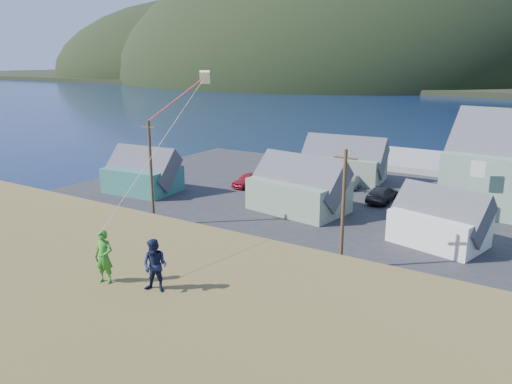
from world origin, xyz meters
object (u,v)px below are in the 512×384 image
shed_teal (142,172)px  kite_flyer_navy (155,266)px  shed_palegreen_near (299,187)px  shed_white (440,219)px  wharf (415,161)px  kite_flyer_green (104,257)px  shed_palegreen_far (344,160)px

shed_teal → kite_flyer_navy: 39.65m
kite_flyer_navy → shed_palegreen_near: bearing=94.5°
shed_palegreen_near → shed_white: size_ratio=1.23×
wharf → kite_flyer_navy: bearing=-83.0°
wharf → kite_flyer_navy: 59.20m
shed_teal → kite_flyer_navy: size_ratio=4.84×
shed_teal → shed_white: bearing=-4.0°
shed_white → kite_flyer_green: bearing=-84.7°
shed_teal → kite_flyer_green: 38.68m
wharf → shed_palegreen_far: (-4.66, -14.32, 2.03)m
kite_flyer_green → kite_flyer_navy: 1.84m
wharf → shed_teal: size_ratio=3.21×
kite_flyer_green → kite_flyer_navy: (1.80, 0.40, -0.03)m
shed_palegreen_near → kite_flyer_navy: bearing=-62.3°
kite_flyer_navy → shed_white: bearing=69.8°
shed_teal → shed_white: size_ratio=1.03×
kite_flyer_navy → wharf: bearing=82.2°
shed_white → shed_palegreen_far: size_ratio=0.79×
shed_palegreen_far → kite_flyer_green: size_ratio=5.75×
wharf → kite_flyer_green: bearing=-84.8°
shed_white → shed_palegreen_far: shed_palegreen_far is taller
shed_teal → shed_white: shed_teal is taller
shed_teal → kite_flyer_navy: bearing=-49.7°
shed_white → shed_palegreen_far: (-14.48, 15.83, 0.33)m
shed_palegreen_far → kite_flyer_green: bearing=-81.8°
shed_palegreen_far → shed_palegreen_near: bearing=-89.5°
shed_palegreen_near → kite_flyer_green: kite_flyer_green is taller
shed_white → kite_flyer_green: 29.47m
shed_palegreen_far → wharf: bearing=67.4°
shed_white → shed_palegreen_near: bearing=-174.8°
wharf → shed_palegreen_far: size_ratio=2.60×
wharf → shed_teal: shed_teal is taller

